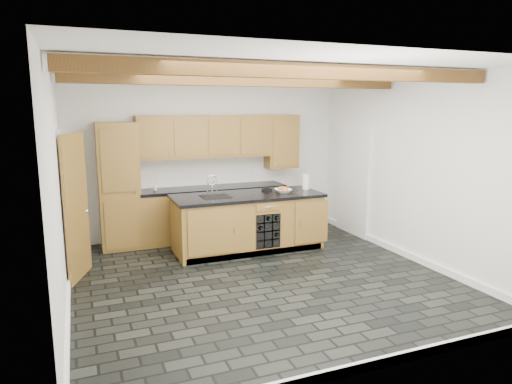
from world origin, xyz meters
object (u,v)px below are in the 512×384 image
at_px(fruit_bowl, 283,191).
at_px(island, 248,222).
at_px(paper_towel, 306,182).
at_px(kitchen_scale, 267,189).

bearing_deg(fruit_bowl, island, 172.40).
height_order(fruit_bowl, paper_towel, paper_towel).
distance_m(island, paper_towel, 1.27).
distance_m(island, kitchen_scale, 0.69).
distance_m(island, fruit_bowl, 0.78).
xyz_separation_m(kitchen_scale, fruit_bowl, (0.17, -0.30, 0.01)).
bearing_deg(kitchen_scale, island, -150.86).
xyz_separation_m(island, kitchen_scale, (0.43, 0.23, 0.49)).
xyz_separation_m(fruit_bowl, paper_towel, (0.52, 0.18, 0.09)).
height_order(kitchen_scale, paper_towel, paper_towel).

